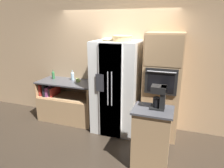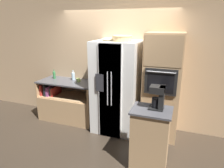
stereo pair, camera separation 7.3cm
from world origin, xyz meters
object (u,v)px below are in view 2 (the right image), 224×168
Objects in this scene: wall_oven at (162,87)px; wicker_basket at (122,38)px; refrigerator at (116,87)px; mug at (78,80)px; bottle_tall at (73,75)px; bottle_short at (54,75)px; fruit_bowl at (108,39)px; coffee_maker at (159,97)px.

wall_oven is 5.52× the size of wicker_basket.
refrigerator reaches higher than mug.
wall_oven is 2.05m from bottle_tall.
bottle_tall is (-2.04, 0.13, 0.01)m from wall_oven.
wicker_basket is at bearing -7.28° from bottle_short.
bottle_tall is 0.22m from mug.
wall_oven is 9.38× the size of bottle_short.
coffee_maker is (1.12, -0.85, -0.74)m from fruit_bowl.
wall_oven is 8.85× the size of bottle_tall.
bottle_tall is 0.49m from bottle_short.
fruit_bowl is 1.24m from mug.
wicker_basket is (-0.77, -0.15, 0.92)m from wall_oven.
refrigerator is 5.33× the size of coffee_maker.
mug is (-0.94, 0.10, 0.04)m from refrigerator.
fruit_bowl is 1.16× the size of bottle_short.
wicker_basket is 1.39m from coffee_maker.
wall_oven reaches higher than refrigerator.
mug is 2.17m from coffee_maker.
bottle_tall is at bearing 151.45° from mug.
wicker_basket is 1.47× the size of fruit_bowl.
refrigerator is 16.40× the size of mug.
mug is at bearing 170.64° from wicker_basket.
wall_oven is 1.86m from mug.
refrigerator reaches higher than bottle_tall.
refrigerator is 0.99m from fruit_bowl.
wicker_basket is 0.30m from fruit_bowl.
wicker_basket is at bearing -4.83° from fruit_bowl.
refrigerator is at bearing -175.49° from wall_oven.
coffee_maker is at bearing -86.96° from wall_oven.
fruit_bowl is (-0.30, 0.03, -0.03)m from wicker_basket.
wicker_basket reaches higher than refrigerator.
mug is 0.32× the size of coffee_maker.
refrigerator is at bearing -6.29° from mug.
mug is (-1.86, 0.03, -0.05)m from wall_oven.
wall_oven reaches higher than bottle_short.
coffee_maker is (0.97, -0.90, 0.24)m from refrigerator.
mug is at bearing 152.27° from coffee_maker.
mug is (-1.08, 0.18, -0.97)m from wicker_basket.
wall_oven reaches higher than coffee_maker.
wall_oven is 2.53m from bottle_short.
wicker_basket reaches higher than bottle_short.
coffee_maker is at bearing -27.80° from bottle_tall.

